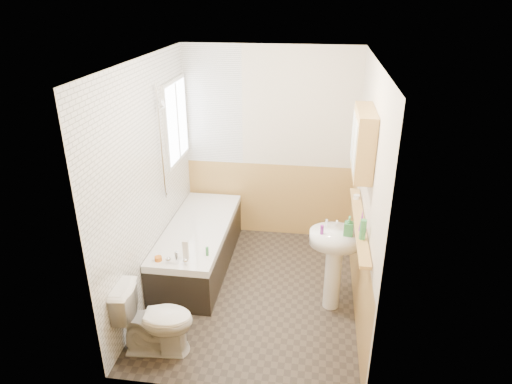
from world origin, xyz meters
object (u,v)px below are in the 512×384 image
bathtub (199,245)px  pine_shelf (359,222)px  toilet (155,319)px  sink (334,254)px  medicine_cabinet (363,142)px

bathtub → pine_shelf: size_ratio=1.17×
toilet → pine_shelf: 2.09m
toilet → sink: (1.60, 0.88, 0.29)m
toilet → sink: 1.85m
bathtub → toilet: 1.43m
bathtub → toilet: size_ratio=2.61×
sink → pine_shelf: 0.49m
sink → toilet: bearing=-140.7°
toilet → sink: size_ratio=0.70×
bathtub → medicine_cabinet: size_ratio=2.77×
sink → medicine_cabinet: bearing=12.4°
toilet → pine_shelf: bearing=-71.7°
toilet → sink: bearing=-66.2°
medicine_cabinet → sink: bearing=-178.2°
sink → bathtub: bearing=171.2°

